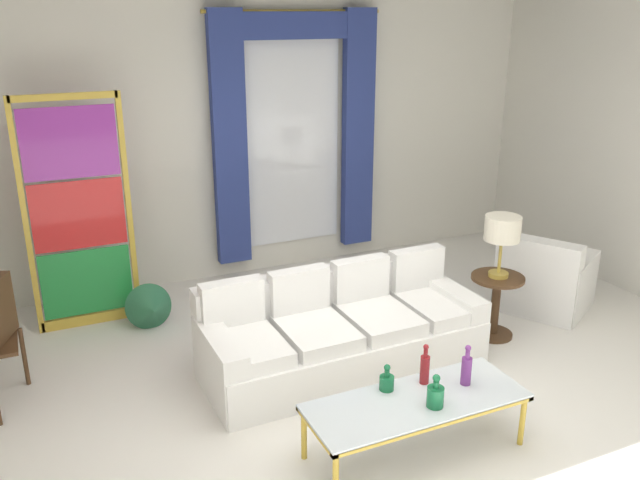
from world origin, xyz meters
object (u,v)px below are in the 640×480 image
Objects in this scene: stained_glass_divider at (79,219)px; peacock_figurine at (150,309)px; couch_white_long at (339,332)px; bottle_amber_squat at (466,369)px; round_side_table at (496,301)px; armchair_white at (544,282)px; bottle_crystal_tall at (387,381)px; bottle_ruby_flask at (425,368)px; coffee_table at (416,404)px; table_lamp_brass at (502,231)px; bottle_blue_decanter at (435,395)px.

peacock_figurine is (0.50, -0.39, -0.84)m from stained_glass_divider.
couch_white_long is 7.79× the size of bottle_amber_squat.
couch_white_long is 3.95× the size of round_side_table.
peacock_figurine is at bearing 162.88° from armchair_white.
couch_white_long is at bearing 81.12° from bottle_crystal_tall.
bottle_ruby_flask is 2.61m from armchair_white.
stained_glass_divider reaches higher than coffee_table.
peacock_figurine is (-1.45, 2.43, -0.31)m from bottle_ruby_flask.
bottle_amber_squat is at bearing -17.19° from bottle_crystal_tall.
stained_glass_divider is at bearing 151.69° from table_lamp_brass.
round_side_table is 0.67m from table_lamp_brass.
peacock_figurine is at bearing 120.81° from bottle_ruby_flask.
bottle_ruby_flask reaches higher than round_side_table.
bottle_amber_squat is 1.64m from round_side_table.
armchair_white is 0.88m from round_side_table.
armchair_white is at bearing 29.52° from bottle_ruby_flask.
bottle_amber_squat is 3.09m from peacock_figurine.
peacock_figurine is (-1.35, 2.70, -0.27)m from bottle_blue_decanter.
stained_glass_divider is (-2.20, 2.95, 0.53)m from bottle_amber_squat.
armchair_white reaches higher than bottle_ruby_flask.
bottle_amber_squat is 1.71m from table_lamp_brass.
stained_glass_divider reaches higher than couch_white_long.
table_lamp_brass is at bearing -26.39° from peacock_figurine.
couch_white_long is 1.41m from bottle_blue_decanter.
stained_glass_divider is at bearing 159.97° from armchair_white.
bottle_crystal_tall is at bearing -153.89° from armchair_white.
coffee_table is (-0.05, -1.28, 0.07)m from couch_white_long.
bottle_ruby_flask is 2.84m from peacock_figurine.
table_lamp_brass reaches higher than bottle_blue_decanter.
bottle_blue_decanter reaches higher than round_side_table.
table_lamp_brass is (1.71, 0.96, 0.55)m from bottle_crystal_tall.
couch_white_long reaches higher than round_side_table.
coffee_table is at bearing -143.97° from round_side_table.
bottle_blue_decanter is 0.79× the size of bottle_ruby_flask.
bottle_crystal_tall is at bearing 122.18° from coffee_table.
table_lamp_brass reaches higher than bottle_amber_squat.
round_side_table is (1.18, 1.13, -0.17)m from bottle_amber_squat.
peacock_figurine is at bearing 153.61° from round_side_table.
round_side_table is (2.88, -1.43, 0.14)m from peacock_figurine.
table_lamp_brass is at bearing 34.93° from bottle_ruby_flask.
coffee_table is 1.97m from round_side_table.
armchair_white reaches higher than coffee_table.
armchair_white is (2.43, 1.44, -0.09)m from coffee_table.
bottle_blue_decanter reaches higher than coffee_table.
bottle_crystal_tall reaches higher than round_side_table.
couch_white_long is at bearing 175.42° from table_lamp_brass.
couch_white_long is at bearing 90.73° from bottle_blue_decanter.
coffee_table is 5.05× the size of bottle_ruby_flask.
bottle_blue_decanter is 0.11× the size of stained_glass_divider.
peacock_figurine is at bearing 123.62° from bottle_amber_squat.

